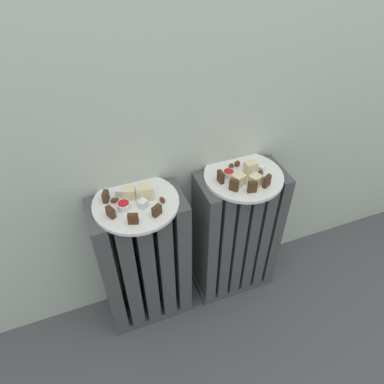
% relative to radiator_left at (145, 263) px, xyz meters
% --- Properties ---
extents(ground_plane, '(6.00, 6.00, 0.00)m').
position_rel_radiator_left_xyz_m(ground_plane, '(0.19, -0.28, -0.29)').
color(ground_plane, '#4C4C51').
extents(radiator_left, '(0.33, 0.17, 0.59)m').
position_rel_radiator_left_xyz_m(radiator_left, '(0.00, 0.00, 0.00)').
color(radiator_left, '#47474C').
rests_on(radiator_left, ground_plane).
extents(radiator_right, '(0.33, 0.17, 0.59)m').
position_rel_radiator_left_xyz_m(radiator_right, '(0.38, -0.00, 0.00)').
color(radiator_right, '#47474C').
rests_on(radiator_right, ground_plane).
extents(plate_left, '(0.28, 0.28, 0.01)m').
position_rel_radiator_left_xyz_m(plate_left, '(0.00, 0.00, 0.31)').
color(plate_left, white).
rests_on(plate_left, radiator_left).
extents(plate_right, '(0.28, 0.28, 0.01)m').
position_rel_radiator_left_xyz_m(plate_right, '(0.38, 0.00, 0.31)').
color(plate_right, white).
rests_on(plate_right, radiator_right).
extents(dark_cake_slice_left_0, '(0.03, 0.03, 0.03)m').
position_rel_radiator_left_xyz_m(dark_cake_slice_left_0, '(-0.09, 0.04, 0.33)').
color(dark_cake_slice_left_0, '#472B19').
rests_on(dark_cake_slice_left_0, plate_left).
extents(dark_cake_slice_left_1, '(0.03, 0.03, 0.03)m').
position_rel_radiator_left_xyz_m(dark_cake_slice_left_1, '(-0.08, -0.04, 0.33)').
color(dark_cake_slice_left_1, '#472B19').
rests_on(dark_cake_slice_left_1, plate_left).
extents(dark_cake_slice_left_2, '(0.03, 0.02, 0.03)m').
position_rel_radiator_left_xyz_m(dark_cake_slice_left_2, '(-0.03, -0.09, 0.33)').
color(dark_cake_slice_left_2, '#472B19').
rests_on(dark_cake_slice_left_2, plate_left).
extents(dark_cake_slice_left_3, '(0.03, 0.03, 0.03)m').
position_rel_radiator_left_xyz_m(dark_cake_slice_left_3, '(0.05, -0.08, 0.33)').
color(dark_cake_slice_left_3, '#472B19').
rests_on(dark_cake_slice_left_3, plate_left).
extents(marble_cake_slice_left_0, '(0.05, 0.04, 0.04)m').
position_rel_radiator_left_xyz_m(marble_cake_slice_left_0, '(-0.01, 0.02, 0.33)').
color(marble_cake_slice_left_0, beige).
rests_on(marble_cake_slice_left_0, plate_left).
extents(marble_cake_slice_left_1, '(0.05, 0.05, 0.05)m').
position_rel_radiator_left_xyz_m(marble_cake_slice_left_1, '(0.04, 0.01, 0.34)').
color(marble_cake_slice_left_1, beige).
rests_on(marble_cake_slice_left_1, plate_left).
extents(turkish_delight_left_0, '(0.03, 0.03, 0.02)m').
position_rel_radiator_left_xyz_m(turkish_delight_left_0, '(-0.04, 0.05, 0.33)').
color(turkish_delight_left_0, white).
rests_on(turkish_delight_left_0, plate_left).
extents(turkish_delight_left_1, '(0.04, 0.04, 0.03)m').
position_rel_radiator_left_xyz_m(turkish_delight_left_1, '(0.02, -0.03, 0.33)').
color(turkish_delight_left_1, white).
rests_on(turkish_delight_left_1, plate_left).
extents(medjool_date_left_0, '(0.03, 0.02, 0.02)m').
position_rel_radiator_left_xyz_m(medjool_date_left_0, '(0.05, 0.05, 0.32)').
color(medjool_date_left_0, '#4C2814').
rests_on(medjool_date_left_0, plate_left).
extents(medjool_date_left_1, '(0.03, 0.02, 0.02)m').
position_rel_radiator_left_xyz_m(medjool_date_left_1, '(-0.06, 0.02, 0.32)').
color(medjool_date_left_1, '#4C2814').
rests_on(medjool_date_left_1, plate_left).
extents(medjool_date_left_2, '(0.02, 0.03, 0.01)m').
position_rel_radiator_left_xyz_m(medjool_date_left_2, '(0.08, -0.03, 0.32)').
color(medjool_date_left_2, '#4C2814').
rests_on(medjool_date_left_2, plate_left).
extents(jam_bowl_left, '(0.04, 0.04, 0.02)m').
position_rel_radiator_left_xyz_m(jam_bowl_left, '(-0.04, -0.02, 0.33)').
color(jam_bowl_left, white).
rests_on(jam_bowl_left, plate_left).
extents(dark_cake_slice_right_0, '(0.02, 0.03, 0.04)m').
position_rel_radiator_left_xyz_m(dark_cake_slice_right_0, '(0.29, -0.01, 0.33)').
color(dark_cake_slice_right_0, '#472B19').
rests_on(dark_cake_slice_right_0, plate_right).
extents(dark_cake_slice_right_1, '(0.03, 0.03, 0.04)m').
position_rel_radiator_left_xyz_m(dark_cake_slice_right_1, '(0.31, -0.06, 0.33)').
color(dark_cake_slice_right_1, '#472B19').
rests_on(dark_cake_slice_right_1, plate_right).
extents(dark_cake_slice_right_2, '(0.03, 0.02, 0.04)m').
position_rel_radiator_left_xyz_m(dark_cake_slice_right_2, '(0.36, -0.09, 0.33)').
color(dark_cake_slice_right_2, '#472B19').
rests_on(dark_cake_slice_right_2, plate_right).
extents(dark_cake_slice_right_3, '(0.03, 0.03, 0.04)m').
position_rel_radiator_left_xyz_m(dark_cake_slice_right_3, '(0.42, -0.08, 0.33)').
color(dark_cake_slice_right_3, '#472B19').
rests_on(dark_cake_slice_right_3, plate_right).
extents(marble_cake_slice_right_0, '(0.05, 0.05, 0.04)m').
position_rel_radiator_left_xyz_m(marble_cake_slice_right_0, '(0.39, -0.06, 0.33)').
color(marble_cake_slice_right_0, beige).
rests_on(marble_cake_slice_right_0, plate_right).
extents(marble_cake_slice_right_1, '(0.05, 0.05, 0.04)m').
position_rel_radiator_left_xyz_m(marble_cake_slice_right_1, '(0.34, -0.04, 0.33)').
color(marble_cake_slice_right_1, beige).
rests_on(marble_cake_slice_right_1, plate_right).
extents(marble_cake_slice_right_2, '(0.04, 0.03, 0.05)m').
position_rel_radiator_left_xyz_m(marble_cake_slice_right_2, '(0.40, -0.00, 0.34)').
color(marble_cake_slice_right_2, beige).
rests_on(marble_cake_slice_right_2, plate_right).
extents(turkish_delight_right_0, '(0.03, 0.03, 0.02)m').
position_rel_radiator_left_xyz_m(turkish_delight_right_0, '(0.40, -0.03, 0.32)').
color(turkish_delight_right_0, white).
rests_on(turkish_delight_right_0, plate_right).
extents(turkish_delight_right_1, '(0.03, 0.03, 0.02)m').
position_rel_radiator_left_xyz_m(turkish_delight_right_1, '(0.45, -0.00, 0.32)').
color(turkish_delight_right_1, white).
rests_on(turkish_delight_right_1, plate_right).
extents(medjool_date_right_0, '(0.03, 0.03, 0.02)m').
position_rel_radiator_left_xyz_m(medjool_date_right_0, '(0.36, 0.05, 0.32)').
color(medjool_date_right_0, '#4C2814').
rests_on(medjool_date_right_0, plate_right).
extents(medjool_date_right_1, '(0.03, 0.03, 0.02)m').
position_rel_radiator_left_xyz_m(medjool_date_right_1, '(0.38, 0.06, 0.32)').
color(medjool_date_right_1, '#4C2814').
rests_on(medjool_date_right_1, plate_right).
extents(medjool_date_right_2, '(0.03, 0.03, 0.02)m').
position_rel_radiator_left_xyz_m(medjool_date_right_2, '(0.43, -0.02, 0.32)').
color(medjool_date_right_2, '#4C2814').
rests_on(medjool_date_right_2, plate_right).
extents(jam_bowl_right, '(0.04, 0.04, 0.02)m').
position_rel_radiator_left_xyz_m(jam_bowl_right, '(0.33, 0.01, 0.32)').
color(jam_bowl_right, white).
rests_on(jam_bowl_right, plate_right).
extents(fork, '(0.05, 0.10, 0.00)m').
position_rel_radiator_left_xyz_m(fork, '(0.40, 0.02, 0.32)').
color(fork, silver).
rests_on(fork, plate_right).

